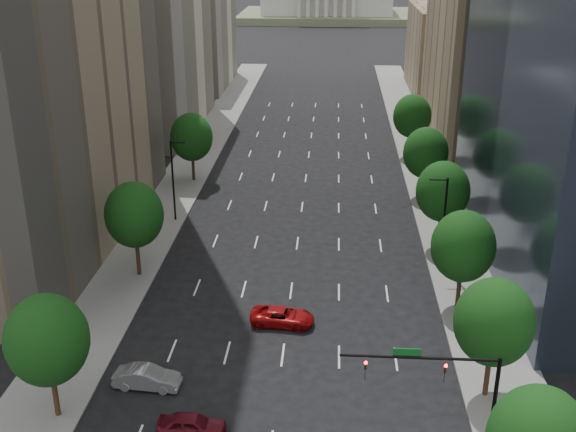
% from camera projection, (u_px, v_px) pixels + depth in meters
% --- Properties ---
extents(sidewalk_left, '(6.00, 200.00, 0.15)m').
position_uv_depth(sidewalk_left, '(146.00, 238.00, 71.20)').
color(sidewalk_left, slate).
rests_on(sidewalk_left, ground).
extents(sidewalk_right, '(6.00, 200.00, 0.15)m').
position_uv_depth(sidewalk_right, '(453.00, 247.00, 69.29)').
color(sidewalk_right, slate).
rests_on(sidewalk_right, ground).
extents(midrise_cream_left, '(14.00, 30.00, 35.00)m').
position_uv_depth(midrise_cream_left, '(147.00, 14.00, 104.87)').
color(midrise_cream_left, beige).
rests_on(midrise_cream_left, ground).
extents(filler_left, '(14.00, 26.00, 18.00)m').
position_uv_depth(filler_left, '(193.00, 40.00, 138.56)').
color(filler_left, beige).
rests_on(filler_left, ground).
extents(parking_tan_right, '(14.00, 30.00, 30.00)m').
position_uv_depth(parking_tan_right, '(487.00, 37.00, 99.97)').
color(parking_tan_right, '#8C7759').
rests_on(parking_tan_right, ground).
extents(filler_right, '(14.00, 26.00, 16.00)m').
position_uv_depth(filler_right, '(449.00, 50.00, 133.09)').
color(filler_right, '#8C7759').
rests_on(filler_right, ground).
extents(tree_right_1, '(5.20, 5.20, 8.75)m').
position_uv_depth(tree_right_1, '(494.00, 322.00, 45.07)').
color(tree_right_1, '#382316').
rests_on(tree_right_1, ground).
extents(tree_right_2, '(5.20, 5.20, 8.61)m').
position_uv_depth(tree_right_2, '(463.00, 246.00, 56.21)').
color(tree_right_2, '#382316').
rests_on(tree_right_2, ground).
extents(tree_right_3, '(5.20, 5.20, 8.89)m').
position_uv_depth(tree_right_3, '(443.00, 192.00, 67.18)').
color(tree_right_3, '#382316').
rests_on(tree_right_3, ground).
extents(tree_right_4, '(5.20, 5.20, 8.46)m').
position_uv_depth(tree_right_4, '(426.00, 153.00, 80.26)').
color(tree_right_4, '#382316').
rests_on(tree_right_4, ground).
extents(tree_right_5, '(5.20, 5.20, 8.75)m').
position_uv_depth(tree_right_5, '(412.00, 116.00, 94.93)').
color(tree_right_5, '#382316').
rests_on(tree_right_5, ground).
extents(tree_left_0, '(5.20, 5.20, 8.75)m').
position_uv_depth(tree_left_0, '(47.00, 340.00, 43.10)').
color(tree_left_0, '#382316').
rests_on(tree_left_0, ground).
extents(tree_left_1, '(5.20, 5.20, 8.97)m').
position_uv_depth(tree_left_1, '(134.00, 215.00, 61.48)').
color(tree_left_1, '#382316').
rests_on(tree_left_1, ground).
extents(tree_left_2, '(5.20, 5.20, 8.68)m').
position_uv_depth(tree_left_2, '(192.00, 137.00, 85.60)').
color(tree_left_2, '#382316').
rests_on(tree_left_2, ground).
extents(streetlight_rn, '(1.70, 0.20, 9.00)m').
position_uv_depth(streetlight_rn, '(443.00, 221.00, 62.99)').
color(streetlight_rn, black).
rests_on(streetlight_rn, ground).
extents(streetlight_ln, '(1.70, 0.20, 9.00)m').
position_uv_depth(streetlight_ln, '(173.00, 178.00, 73.88)').
color(streetlight_ln, black).
rests_on(streetlight_ln, ground).
extents(traffic_signal, '(9.12, 0.40, 7.38)m').
position_uv_depth(traffic_signal, '(453.00, 383.00, 39.96)').
color(traffic_signal, black).
rests_on(traffic_signal, ground).
extents(foothills, '(720.00, 413.00, 263.00)m').
position_uv_depth(foothills, '(374.00, 17.00, 580.43)').
color(foothills, olive).
rests_on(foothills, ground).
extents(car_maroon, '(4.32, 1.76, 1.47)m').
position_uv_depth(car_maroon, '(192.00, 425.00, 43.34)').
color(car_maroon, '#550E17').
rests_on(car_maroon, ground).
extents(car_silver, '(4.69, 1.91, 1.51)m').
position_uv_depth(car_silver, '(147.00, 378.00, 47.89)').
color(car_silver, gray).
rests_on(car_silver, ground).
extents(car_red_far, '(5.24, 2.71, 1.41)m').
position_uv_depth(car_red_far, '(282.00, 317.00, 55.56)').
color(car_red_far, '#9B0B0D').
rests_on(car_red_far, ground).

